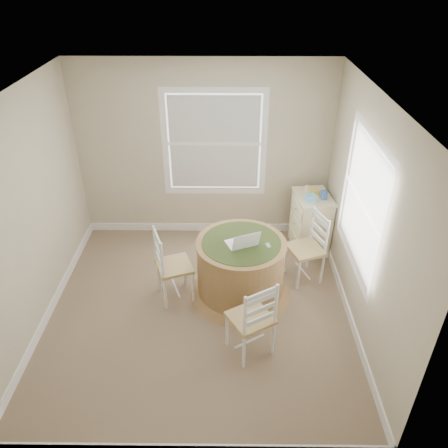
{
  "coord_description": "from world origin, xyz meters",
  "views": [
    {
      "loc": [
        0.34,
        -3.95,
        3.73
      ],
      "look_at": [
        0.3,
        0.45,
        0.96
      ],
      "focal_mm": 35.0,
      "sensor_mm": 36.0,
      "label": 1
    }
  ],
  "objects_px": {
    "corner_chest": "(310,222)",
    "chair_right": "(305,249)",
    "chair_left": "(174,266)",
    "round_table": "(241,266)",
    "chair_near": "(251,317)",
    "laptop": "(242,242)"
  },
  "relations": [
    {
      "from": "round_table",
      "to": "chair_left",
      "type": "relative_size",
      "value": 1.34
    },
    {
      "from": "chair_near",
      "to": "laptop",
      "type": "relative_size",
      "value": 2.21
    },
    {
      "from": "chair_left",
      "to": "chair_right",
      "type": "bearing_deg",
      "value": -97.66
    },
    {
      "from": "chair_near",
      "to": "corner_chest",
      "type": "distance_m",
      "value": 2.19
    },
    {
      "from": "laptop",
      "to": "corner_chest",
      "type": "relative_size",
      "value": 0.5
    },
    {
      "from": "chair_near",
      "to": "chair_right",
      "type": "distance_m",
      "value": 1.45
    },
    {
      "from": "round_table",
      "to": "chair_left",
      "type": "distance_m",
      "value": 0.81
    },
    {
      "from": "chair_right",
      "to": "corner_chest",
      "type": "bearing_deg",
      "value": 145.37
    },
    {
      "from": "corner_chest",
      "to": "chair_right",
      "type": "bearing_deg",
      "value": -111.67
    },
    {
      "from": "laptop",
      "to": "corner_chest",
      "type": "bearing_deg",
      "value": -155.76
    },
    {
      "from": "chair_left",
      "to": "chair_right",
      "type": "distance_m",
      "value": 1.69
    },
    {
      "from": "chair_left",
      "to": "corner_chest",
      "type": "bearing_deg",
      "value": -79.23
    },
    {
      "from": "chair_near",
      "to": "laptop",
      "type": "xyz_separation_m",
      "value": [
        -0.07,
        0.89,
        0.34
      ]
    },
    {
      "from": "laptop",
      "to": "corner_chest",
      "type": "xyz_separation_m",
      "value": [
        1.01,
        1.08,
        -0.39
      ]
    },
    {
      "from": "chair_near",
      "to": "laptop",
      "type": "height_order",
      "value": "laptop"
    },
    {
      "from": "round_table",
      "to": "chair_near",
      "type": "xyz_separation_m",
      "value": [
        0.08,
        -0.94,
        0.05
      ]
    },
    {
      "from": "round_table",
      "to": "chair_left",
      "type": "bearing_deg",
      "value": 171.07
    },
    {
      "from": "round_table",
      "to": "corner_chest",
      "type": "height_order",
      "value": "corner_chest"
    },
    {
      "from": "round_table",
      "to": "chair_right",
      "type": "bearing_deg",
      "value": 6.64
    },
    {
      "from": "chair_left",
      "to": "chair_right",
      "type": "relative_size",
      "value": 1.0
    },
    {
      "from": "chair_left",
      "to": "corner_chest",
      "type": "height_order",
      "value": "chair_left"
    },
    {
      "from": "round_table",
      "to": "chair_left",
      "type": "height_order",
      "value": "chair_left"
    }
  ]
}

